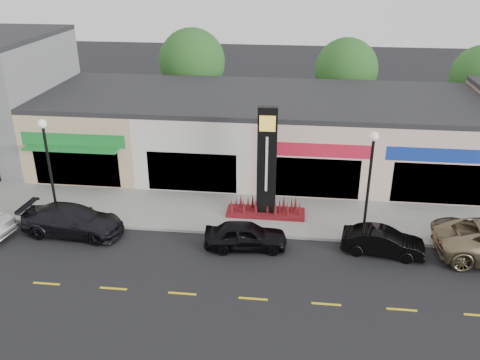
{
  "coord_description": "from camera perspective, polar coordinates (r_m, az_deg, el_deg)",
  "views": [
    {
      "loc": [
        4.46,
        -20.08,
        13.13
      ],
      "look_at": [
        1.63,
        4.0,
        2.2
      ],
      "focal_mm": 38.0,
      "sensor_mm": 36.0,
      "label": 1
    }
  ],
  "objects": [
    {
      "name": "sidewalk",
      "position": [
        28.06,
        -3.22,
        -3.51
      ],
      "size": [
        52.0,
        4.3,
        0.15
      ],
      "primitive_type": "cube",
      "color": "gray",
      "rests_on": "ground"
    },
    {
      "name": "lamp_west_near",
      "position": [
        27.54,
        -20.72,
        2.11
      ],
      "size": [
        0.44,
        0.44,
        5.47
      ],
      "color": "black",
      "rests_on": "sidewalk"
    },
    {
      "name": "shop_cream",
      "position": [
        33.86,
        -3.8,
        5.73
      ],
      "size": [
        7.0,
        10.01,
        4.8
      ],
      "color": "beige",
      "rests_on": "ground"
    },
    {
      "name": "curb",
      "position": [
        26.12,
        -4.05,
        -5.79
      ],
      "size": [
        52.0,
        0.2,
        0.15
      ],
      "primitive_type": "cube",
      "color": "gray",
      "rests_on": "ground"
    },
    {
      "name": "lamp_east_near",
      "position": [
        24.81,
        14.36,
        0.56
      ],
      "size": [
        0.44,
        0.44,
        5.47
      ],
      "color": "black",
      "rests_on": "sidewalk"
    },
    {
      "name": "tree_rear_mid",
      "position": [
        40.59,
        11.84,
        12.04
      ],
      "size": [
        4.8,
        4.8,
        7.29
      ],
      "color": "#382619",
      "rests_on": "ground"
    },
    {
      "name": "ground",
      "position": [
        24.4,
        -4.95,
        -8.39
      ],
      "size": [
        120.0,
        120.0,
        0.0
      ],
      "primitive_type": "plane",
      "color": "black",
      "rests_on": "ground"
    },
    {
      "name": "pylon_sign",
      "position": [
        26.63,
        2.99,
        0.18
      ],
      "size": [
        4.2,
        1.3,
        6.0
      ],
      "color": "#570F13",
      "rests_on": "sidewalk"
    },
    {
      "name": "car_dark_sedan",
      "position": [
        27.04,
        -18.28,
        -4.34
      ],
      "size": [
        2.42,
        5.27,
        1.49
      ],
      "primitive_type": "imported",
      "rotation": [
        0.0,
        0.0,
        1.51
      ],
      "color": "black",
      "rests_on": "ground"
    },
    {
      "name": "shop_beige",
      "position": [
        35.75,
        -14.97,
        5.96
      ],
      "size": [
        7.0,
        10.85,
        4.8
      ],
      "color": "tan",
      "rests_on": "ground"
    },
    {
      "name": "car_black_sedan",
      "position": [
        24.53,
        0.63,
        -6.25
      ],
      "size": [
        2.0,
        4.11,
        1.35
      ],
      "primitive_type": "imported",
      "rotation": [
        0.0,
        0.0,
        1.68
      ],
      "color": "black",
      "rests_on": "ground"
    },
    {
      "name": "shop_pink_w",
      "position": [
        33.35,
        8.17,
        5.23
      ],
      "size": [
        7.0,
        10.01,
        4.8
      ],
      "color": "beige",
      "rests_on": "ground"
    },
    {
      "name": "car_black_conv",
      "position": [
        25.04,
        15.76,
        -6.7
      ],
      "size": [
        1.9,
        4.0,
        1.26
      ],
      "primitive_type": "imported",
      "rotation": [
        0.0,
        0.0,
        1.42
      ],
      "color": "black",
      "rests_on": "ground"
    },
    {
      "name": "tree_rear_west",
      "position": [
        41.24,
        -5.39,
        13.1
      ],
      "size": [
        5.2,
        5.2,
        7.83
      ],
      "color": "#382619",
      "rests_on": "ground"
    },
    {
      "name": "shop_pink_e",
      "position": [
        34.29,
        19.97,
        4.53
      ],
      "size": [
        7.0,
        10.01,
        4.8
      ],
      "color": "beige",
      "rests_on": "ground"
    }
  ]
}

